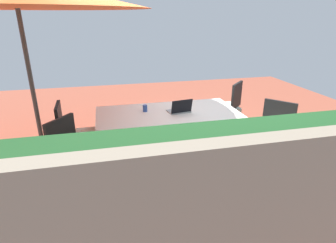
% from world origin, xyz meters
% --- Properties ---
extents(ground_plane, '(10.00, 10.00, 0.02)m').
position_xyz_m(ground_plane, '(0.00, 0.00, -0.01)').
color(ground_plane, '#9E4C38').
extents(hedge_row, '(6.30, 0.69, 1.35)m').
position_xyz_m(hedge_row, '(0.00, 2.29, 0.67)').
color(hedge_row, '#1E4C23').
rests_on(hedge_row, ground_plane).
extents(dining_table, '(2.08, 1.02, 0.74)m').
position_xyz_m(dining_table, '(0.00, 0.00, 0.69)').
color(dining_table, silver).
rests_on(dining_table, ground_plane).
extents(chair_northwest, '(0.59, 0.58, 0.98)m').
position_xyz_m(chair_northwest, '(-1.34, 0.68, 0.55)').
color(chair_northwest, silver).
rests_on(chair_northwest, ground_plane).
extents(chair_southwest, '(0.59, 0.59, 0.98)m').
position_xyz_m(chair_southwest, '(-1.27, -0.65, 0.55)').
color(chair_southwest, silver).
rests_on(chair_southwest, ground_plane).
extents(chair_east, '(0.47, 0.46, 0.98)m').
position_xyz_m(chair_east, '(1.36, 0.03, 0.55)').
color(chair_east, silver).
rests_on(chair_east, ground_plane).
extents(chair_northeast, '(0.58, 0.58, 0.98)m').
position_xyz_m(chair_northeast, '(1.30, 0.69, 0.55)').
color(chair_northeast, silver).
rests_on(chair_northeast, ground_plane).
extents(laptop, '(0.36, 0.30, 0.21)m').
position_xyz_m(laptop, '(-0.17, 0.05, 0.79)').
color(laptop, gray).
rests_on(laptop, dining_table).
extents(cup, '(0.07, 0.07, 0.10)m').
position_xyz_m(cup, '(0.32, -0.11, 0.79)').
color(cup, '#334C99').
rests_on(cup, dining_table).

